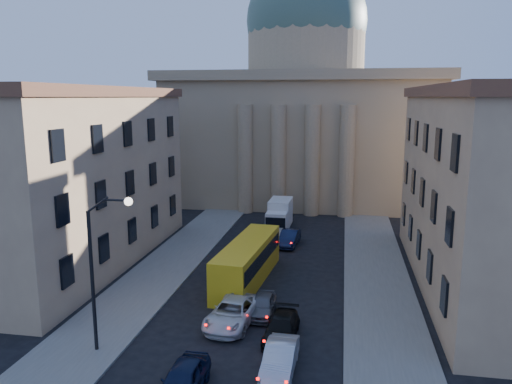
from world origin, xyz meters
TOP-DOWN VIEW (x-y plane):
  - sidewalk_left at (-8.50, 18.00)m, footprint 5.00×60.00m
  - sidewalk_right at (8.50, 18.00)m, footprint 5.00×60.00m
  - church at (0.00, 55.47)m, footprint 68.02×28.76m
  - building_left at (-17.00, 22.00)m, footprint 11.60×26.60m
  - building_right at (17.00, 22.00)m, footprint 11.60×26.60m
  - street_lamp at (-6.97, 8.00)m, footprint 2.62×0.44m
  - car_left_near at (-1.48, 4.94)m, footprint 1.89×4.48m
  - car_right_near at (2.78, 7.72)m, footprint 1.64×4.45m
  - car_left_mid at (-0.80, 12.62)m, footprint 3.16×5.73m
  - car_right_mid at (2.41, 11.30)m, footprint 1.96×4.53m
  - car_right_far at (0.80, 14.30)m, footprint 1.61×3.93m
  - car_right_distant at (0.82, 29.85)m, footprint 1.91×4.55m
  - city_bus at (-1.30, 20.03)m, footprint 3.45×11.16m
  - box_truck at (-0.90, 35.75)m, footprint 2.29×5.61m

SIDE VIEW (x-z plane):
  - sidewalk_left at x=-8.50m, z-range 0.00..0.15m
  - sidewalk_right at x=8.50m, z-range 0.00..0.15m
  - car_right_mid at x=2.41m, z-range 0.00..1.30m
  - car_right_far at x=0.80m, z-range 0.00..1.33m
  - car_right_near at x=2.78m, z-range 0.00..1.45m
  - car_right_distant at x=0.82m, z-range 0.00..1.46m
  - car_left_near at x=-1.48m, z-range 0.00..1.51m
  - car_left_mid at x=-0.80m, z-range 0.00..1.52m
  - box_truck at x=-0.90m, z-range -0.08..2.98m
  - city_bus at x=-1.30m, z-range 0.12..3.21m
  - street_lamp at x=-6.97m, z-range 0.87..9.70m
  - building_left at x=-17.00m, z-range 0.07..14.77m
  - building_right at x=17.00m, z-range 0.07..14.77m
  - church at x=0.00m, z-range -6.42..30.18m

